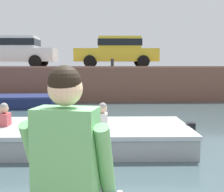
{
  "coord_description": "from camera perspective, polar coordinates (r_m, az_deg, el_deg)",
  "views": [
    {
      "loc": [
        -0.49,
        -2.22,
        1.78
      ],
      "look_at": [
        -0.19,
        4.15,
        1.11
      ],
      "focal_mm": 50.0,
      "sensor_mm": 36.0,
      "label": 1
    }
  ],
  "objects": [
    {
      "name": "far_wall_coping",
      "position": [
        14.21,
        -0.76,
        5.32
      ],
      "size": [
        60.0,
        0.24,
        0.08
      ],
      "primitive_type": "cube",
      "color": "#925F4C",
      "rests_on": "far_quay_wall"
    },
    {
      "name": "motorboat_passing",
      "position": [
        6.86,
        -14.09,
        -7.15
      ],
      "size": [
        7.29,
        2.32,
        0.95
      ],
      "color": "#93999E",
      "rests_on": "ground"
    },
    {
      "name": "person_seated_left",
      "position": [
        1.92,
        -7.87,
        -12.33
      ],
      "size": [
        0.58,
        0.6,
        0.97
      ],
      "color": "#282833",
      "rests_on": "near_quay"
    },
    {
      "name": "ground_plane",
      "position": [
        8.36,
        0.69,
        -6.26
      ],
      "size": [
        400.0,
        400.0,
        0.0
      ],
      "primitive_type": "plane",
      "color": "#3D5156"
    },
    {
      "name": "car_centre_yellow",
      "position": [
        16.03,
        0.98,
        8.28
      ],
      "size": [
        4.23,
        2.01,
        1.54
      ],
      "color": "yellow",
      "rests_on": "far_quay_wall"
    },
    {
      "name": "mooring_bollard_mid",
      "position": [
        14.35,
        0.06,
        6.12
      ],
      "size": [
        0.15,
        0.15,
        0.45
      ],
      "color": "#2D2B28",
      "rests_on": "far_quay_wall"
    },
    {
      "name": "car_left_inner_white",
      "position": [
        16.55,
        -17.65,
        7.94
      ],
      "size": [
        4.4,
        2.05,
        1.54
      ],
      "color": "white",
      "rests_on": "far_quay_wall"
    },
    {
      "name": "far_quay_wall",
      "position": [
        17.12,
        -1.08,
        2.69
      ],
      "size": [
        60.0,
        6.0,
        1.56
      ],
      "primitive_type": "cube",
      "color": "brown",
      "rests_on": "ground"
    }
  ]
}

